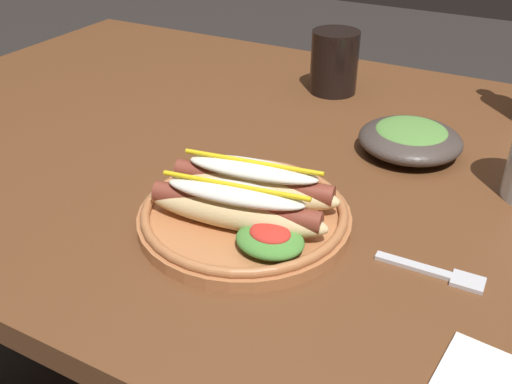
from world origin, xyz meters
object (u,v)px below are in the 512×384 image
at_px(side_bowl, 410,138).
at_px(fork, 438,273).
at_px(soda_cup, 334,62).
at_px(hot_dog_plate, 245,207).

bearing_deg(side_bowl, fork, -68.08).
bearing_deg(fork, side_bowl, 111.06).
distance_m(fork, soda_cup, 0.55).
relative_size(hot_dog_plate, soda_cup, 2.30).
bearing_deg(fork, soda_cup, 123.26).
relative_size(fork, side_bowl, 0.77).
bearing_deg(soda_cup, fork, -55.88).
bearing_deg(hot_dog_plate, fork, 3.93).
relative_size(hot_dog_plate, side_bowl, 1.70).
height_order(hot_dog_plate, fork, hot_dog_plate).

